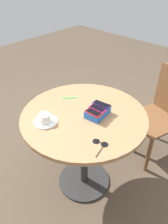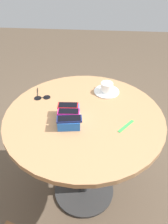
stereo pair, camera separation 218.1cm
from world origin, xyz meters
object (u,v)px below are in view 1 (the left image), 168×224
phone_navy (102,105)px  saucer (46,122)px  lanyard_strap (70,98)px  phone_box (98,112)px  coffee_cup (45,118)px  phone_magenta (98,109)px  round_table (84,130)px  chair_near_window (160,114)px  phone_red (94,113)px  sunglasses (100,144)px

phone_navy → saucer: bearing=-28.1°
lanyard_strap → saucer: bearing=17.8°
phone_box → coffee_cup: coffee_cup is taller
phone_magenta → coffee_cup: size_ratio=1.20×
round_table → lanyard_strap: (-0.08, -0.24, 0.15)m
chair_near_window → coffee_cup: bearing=-19.0°
phone_magenta → coffee_cup: 0.38m
lanyard_strap → phone_magenta: bearing=85.7°
phone_red → saucer: phone_red is taller
phone_box → coffee_cup: size_ratio=1.85×
round_table → coffee_cup: (0.26, -0.13, 0.19)m
phone_box → phone_red: phone_red is taller
phone_red → lanyard_strap: 0.35m
phone_navy → phone_red: 0.12m
round_table → saucer: size_ratio=5.55×
saucer → coffee_cup: 0.04m
phone_navy → saucer: 0.43m
coffee_cup → phone_red: bearing=139.4°
sunglasses → phone_box: bearing=-135.9°
coffee_cup → lanyard_strap: coffee_cup is taller
round_table → phone_navy: bearing=149.9°
phone_red → round_table: bearing=-89.2°
phone_magenta → lanyard_strap: bearing=-94.3°
phone_magenta → phone_box: bearing=-151.5°
phone_box → phone_navy: 0.07m
phone_red → chair_near_window: bearing=169.6°
round_table → coffee_cup: bearing=-26.8°
phone_box → sunglasses: bearing=44.1°
phone_navy → phone_magenta: 0.06m
round_table → phone_red: 0.23m
coffee_cup → chair_near_window: size_ratio=0.11×
phone_box → phone_magenta: 0.03m
coffee_cup → round_table: bearing=153.2°
phone_red → phone_navy: bearing=-168.5°
phone_navy → lanyard_strap: phone_navy is taller
saucer → lanyard_strap: saucer is taller
round_table → phone_magenta: phone_magenta is taller
phone_box → saucer: (0.32, -0.21, -0.02)m
chair_near_window → saucer: bearing=-19.1°
sunglasses → phone_red: bearing=-128.6°
phone_magenta → phone_red: (0.06, 0.01, 0.00)m
round_table → sunglasses: sunglasses is taller
phone_navy → phone_magenta: size_ratio=1.13×
saucer → chair_near_window: size_ratio=0.19×
round_table → phone_red: size_ratio=7.78×
round_table → chair_near_window: size_ratio=1.03×
round_table → lanyard_strap: bearing=-108.9°
phone_navy → chair_near_window: chair_near_window is taller
phone_red → sunglasses: phone_red is taller
round_table → chair_near_window: chair_near_window is taller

